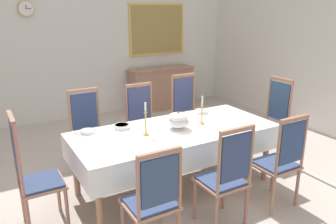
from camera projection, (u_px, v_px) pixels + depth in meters
ground at (174, 188)px, 4.20m from camera, size 6.44×6.82×0.04m
back_wall at (84, 29)px, 6.53m from camera, size 6.44×0.08×3.50m
dining_table at (175, 135)px, 3.98m from camera, size 2.41×1.04×0.76m
tablecloth at (175, 135)px, 3.98m from camera, size 2.43×1.06×0.30m
chair_south_a at (153, 200)px, 2.89m from camera, size 0.44×0.42×1.06m
chair_north_a at (88, 132)px, 4.41m from camera, size 0.44×0.42×1.13m
chair_south_b at (226, 176)px, 3.27m from camera, size 0.44×0.42×1.11m
chair_north_b at (143, 122)px, 4.80m from camera, size 0.44×0.42×1.12m
chair_south_c at (280, 160)px, 3.63m from camera, size 0.44×0.42×1.09m
chair_north_c at (187, 113)px, 5.15m from camera, size 0.44×0.42×1.18m
chair_head_west at (33, 173)px, 3.24m from camera, size 0.42×0.44×1.21m
chair_head_east at (272, 120)px, 4.78m from camera, size 0.42×0.44×1.21m
soup_tureen at (178, 120)px, 3.95m from camera, size 0.26×0.26×0.21m
candlestick_west at (146, 122)px, 3.73m from camera, size 0.07×0.07×0.38m
candlestick_east at (202, 113)px, 4.10m from camera, size 0.07×0.07×0.35m
bowl_near_left at (88, 131)px, 3.84m from camera, size 0.17×0.17×0.04m
bowl_near_right at (201, 111)px, 4.57m from camera, size 0.18×0.18×0.04m
bowl_far_left at (122, 126)px, 3.98m from camera, size 0.19×0.19×0.05m
spoon_primary at (76, 134)px, 3.80m from camera, size 0.06×0.17×0.01m
spoon_secondary at (207, 111)px, 4.65m from camera, size 0.03×0.18×0.01m
sideboard at (161, 88)px, 7.38m from camera, size 1.44×0.48×0.90m
mounted_clock at (26, 9)px, 5.87m from camera, size 0.27×0.06×0.27m
framed_painting at (157, 29)px, 7.25m from camera, size 1.31×0.05×1.09m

